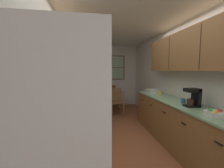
{
  "coord_description": "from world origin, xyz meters",
  "views": [
    {
      "loc": [
        -0.72,
        -2.48,
        1.51
      ],
      "look_at": [
        -0.15,
        1.17,
        1.16
      ],
      "focal_mm": 22.91,
      "sensor_mm": 36.0,
      "label": 1
    }
  ],
  "objects": [
    {
      "name": "coffee_maker",
      "position": [
        1.01,
        -0.34,
        1.06
      ],
      "size": [
        0.22,
        0.18,
        0.31
      ],
      "color": "black",
      "rests_on": "counter_right"
    },
    {
      "name": "dining_chair_far",
      "position": [
        0.17,
        3.4,
        0.5
      ],
      "size": [
        0.45,
        0.45,
        0.9
      ],
      "color": "brown",
      "rests_on": "ground"
    },
    {
      "name": "upper_cabinets_left",
      "position": [
        -1.14,
        0.71,
        1.87
      ],
      "size": [
        0.33,
        2.06,
        0.74
      ],
      "color": "brown"
    },
    {
      "name": "trash_bin",
      "position": [
        -0.7,
        1.96,
        0.3
      ],
      "size": [
        0.33,
        0.33,
        0.59
      ],
      "primitive_type": "cylinder",
      "color": "#3F3F42",
      "rests_on": "ground"
    },
    {
      "name": "ground_plane",
      "position": [
        0.0,
        1.0,
        0.0
      ],
      "size": [
        12.0,
        12.0,
        0.0
      ],
      "primitive_type": "plane",
      "color": "brown"
    },
    {
      "name": "wall_right",
      "position": [
        1.35,
        1.0,
        1.27
      ],
      "size": [
        0.1,
        9.0,
        2.55
      ],
      "primitive_type": "cube",
      "color": "white",
      "rests_on": "ground"
    },
    {
      "name": "dining_chair_near",
      "position": [
        0.16,
        2.2,
        0.5
      ],
      "size": [
        0.4,
        0.4,
        0.9
      ],
      "color": "brown",
      "rests_on": "ground"
    },
    {
      "name": "wall_left",
      "position": [
        -1.35,
        1.0,
        1.27
      ],
      "size": [
        0.1,
        9.0,
        2.55
      ],
      "primitive_type": "cube",
      "color": "white",
      "rests_on": "ground"
    },
    {
      "name": "table_serving_bowl",
      "position": [
        0.08,
        2.74,
        0.75
      ],
      "size": [
        0.17,
        0.17,
        0.06
      ],
      "primitive_type": "cylinder",
      "color": "silver",
      "rests_on": "dining_table"
    },
    {
      "name": "counter_right",
      "position": [
        1.0,
        0.03,
        0.45
      ],
      "size": [
        0.64,
        2.98,
        0.9
      ],
      "color": "brown",
      "rests_on": "ground"
    },
    {
      "name": "mug_spare",
      "position": [
        1.04,
        0.87,
        0.94
      ],
      "size": [
        0.11,
        0.08,
        0.09
      ],
      "color": "#E5CC4C",
      "rests_on": "counter_right"
    },
    {
      "name": "ceiling_slab",
      "position": [
        0.0,
        1.0,
        2.59
      ],
      "size": [
        4.4,
        9.0,
        0.08
      ],
      "primitive_type": "cube",
      "color": "white"
    },
    {
      "name": "pendant_light",
      "position": [
        0.09,
        2.8,
        1.96
      ],
      "size": [
        0.26,
        0.26,
        0.64
      ],
      "color": "black"
    },
    {
      "name": "dish_rack",
      "position": [
        0.96,
        1.13,
        0.95
      ],
      "size": [
        0.28,
        0.34,
        0.1
      ],
      "primitive_type": "cube",
      "color": "silver",
      "rests_on": "counter_right"
    },
    {
      "name": "back_window",
      "position": [
        0.41,
        3.58,
        1.62
      ],
      "size": [
        0.73,
        0.05,
        1.03
      ],
      "color": "brown"
    },
    {
      "name": "upper_cabinets_right",
      "position": [
        1.14,
        -0.02,
        1.88
      ],
      "size": [
        0.33,
        2.66,
        0.76
      ],
      "color": "brown"
    },
    {
      "name": "microwave_over_range",
      "position": [
        -1.11,
        -0.55,
        1.65
      ],
      "size": [
        0.39,
        0.59,
        0.32
      ],
      "color": "silver"
    },
    {
      "name": "counter_left",
      "position": [
        -1.0,
        0.76,
        0.45
      ],
      "size": [
        0.64,
        1.98,
        0.9
      ],
      "color": "brown",
      "rests_on": "ground"
    },
    {
      "name": "dish_towel",
      "position": [
        -0.64,
        -0.39,
        0.5
      ],
      "size": [
        0.02,
        0.16,
        0.24
      ],
      "primitive_type": "cube",
      "color": "white"
    },
    {
      "name": "mug_by_coffeemaker",
      "position": [
        1.0,
        -0.09,
        0.95
      ],
      "size": [
        0.11,
        0.07,
        0.09
      ],
      "color": "#335999",
      "rests_on": "counter_right"
    },
    {
      "name": "refrigerator",
      "position": [
        -0.95,
        -1.28,
        0.91
      ],
      "size": [
        0.74,
        0.77,
        1.82
      ],
      "color": "white",
      "rests_on": "ground"
    },
    {
      "name": "wall_back",
      "position": [
        0.0,
        3.65,
        1.27
      ],
      "size": [
        4.4,
        0.1,
        2.55
      ],
      "primitive_type": "cube",
      "color": "white",
      "rests_on": "ground"
    },
    {
      "name": "fruit_bowl",
      "position": [
        0.94,
        -0.85,
        0.94
      ],
      "size": [
        0.28,
        0.28,
        0.09
      ],
      "color": "silver",
      "rests_on": "counter_right"
    },
    {
      "name": "stove_range",
      "position": [
        -0.99,
        -0.55,
        0.47
      ],
      "size": [
        0.66,
        0.65,
        1.1
      ],
      "color": "white",
      "rests_on": "ground"
    },
    {
      "name": "dining_table",
      "position": [
        0.09,
        2.8,
        0.6
      ],
      "size": [
        0.83,
        0.78,
        0.72
      ],
      "color": "#A87F51",
      "rests_on": "ground"
    },
    {
      "name": "storage_canister",
      "position": [
        -1.0,
        0.05,
        0.98
      ],
      "size": [
        0.11,
        0.11,
        0.17
      ],
      "color": "#265999",
      "rests_on": "counter_left"
    }
  ]
}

